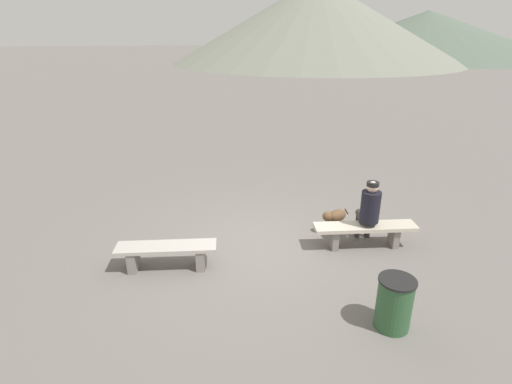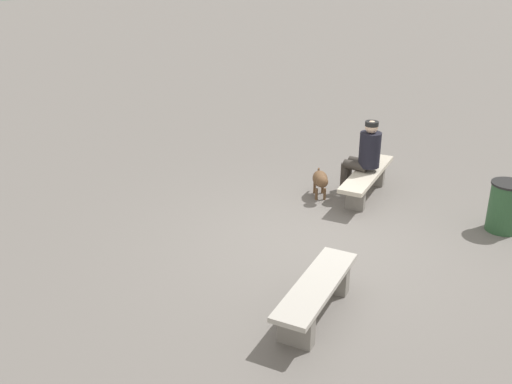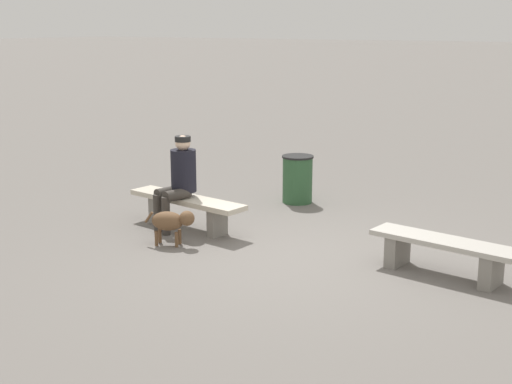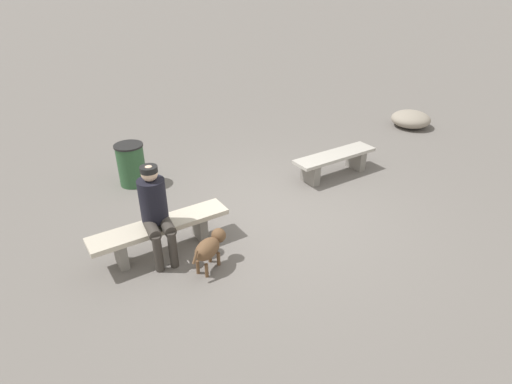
# 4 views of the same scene
# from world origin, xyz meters

# --- Properties ---
(ground) EXTENTS (210.00, 210.00, 0.06)m
(ground) POSITION_xyz_m (0.00, 0.00, -0.03)
(ground) COLOR slate
(bench_left) EXTENTS (1.68, 0.61, 0.42)m
(bench_left) POSITION_xyz_m (-1.71, -0.35, 0.29)
(bench_left) COLOR gray
(bench_left) RESTS_ON ground
(bench_right) EXTENTS (1.88, 0.62, 0.44)m
(bench_right) POSITION_xyz_m (1.81, -0.32, 0.33)
(bench_right) COLOR gray
(bench_right) RESTS_ON ground
(seated_person) EXTENTS (0.43, 0.62, 1.28)m
(seated_person) POSITION_xyz_m (1.88, -0.26, 0.73)
(seated_person) COLOR black
(seated_person) RESTS_ON ground
(dog) EXTENTS (0.62, 0.37, 0.46)m
(dog) POSITION_xyz_m (1.52, 0.37, 0.31)
(dog) COLOR brown
(dog) RESTS_ON ground
(trash_bin) EXTENTS (0.49, 0.49, 0.74)m
(trash_bin) POSITION_xyz_m (1.25, -2.39, 0.37)
(trash_bin) COLOR #2D5633
(trash_bin) RESTS_ON ground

